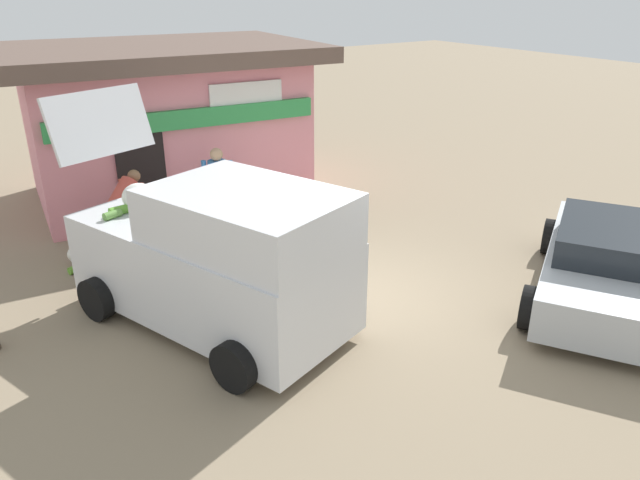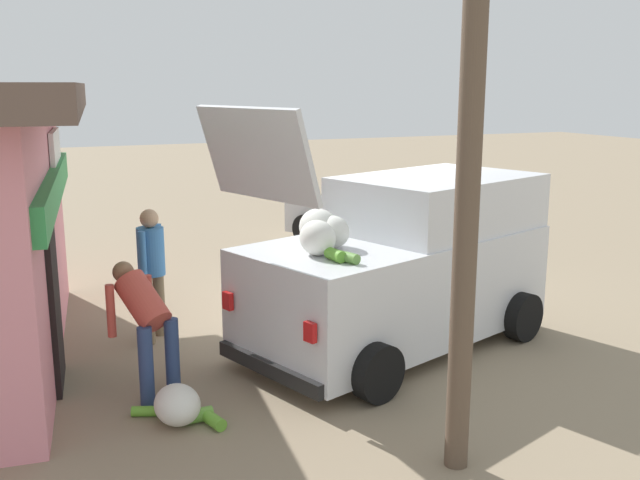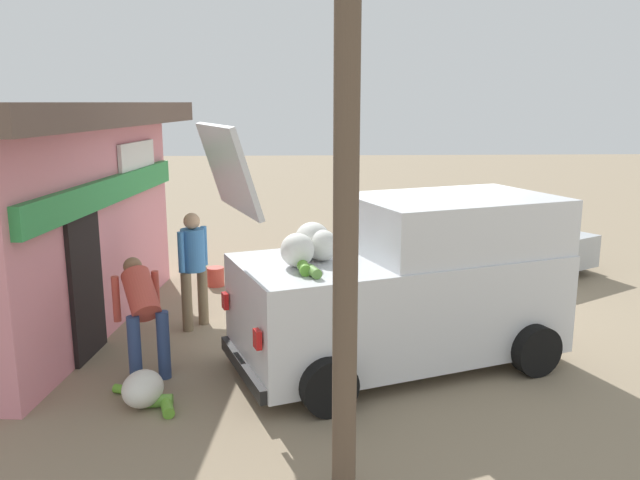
% 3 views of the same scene
% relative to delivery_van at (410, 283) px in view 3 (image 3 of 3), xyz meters
% --- Properties ---
extents(ground_plane, '(60.00, 60.00, 0.00)m').
position_rel_delivery_van_xyz_m(ground_plane, '(2.11, -0.58, -1.03)').
color(ground_plane, gray).
extents(delivery_van, '(3.12, 4.60, 3.01)m').
position_rel_delivery_van_xyz_m(delivery_van, '(0.00, 0.00, 0.00)').
color(delivery_van, silver).
rests_on(delivery_van, ground_plane).
extents(parked_sedan, '(4.37, 3.61, 1.19)m').
position_rel_delivery_van_xyz_m(parked_sedan, '(5.15, -2.57, -0.46)').
color(parked_sedan, '#B2B7BC').
rests_on(parked_sedan, ground_plane).
extents(vendor_standing, '(0.49, 0.47, 1.70)m').
position_rel_delivery_van_xyz_m(vendor_standing, '(1.35, 2.88, -0.04)').
color(vendor_standing, '#726047').
rests_on(vendor_standing, ground_plane).
extents(customer_bending, '(0.76, 0.69, 1.39)m').
position_rel_delivery_van_xyz_m(customer_bending, '(-0.30, 3.24, -0.17)').
color(customer_bending, navy).
rests_on(customer_bending, ground_plane).
extents(unloaded_banana_pile, '(0.73, 0.81, 0.37)m').
position_rel_delivery_van_xyz_m(unloaded_banana_pile, '(-1.09, 3.08, -0.86)').
color(unloaded_banana_pile, silver).
rests_on(unloaded_banana_pile, ground_plane).
extents(paint_bucket, '(0.31, 0.31, 0.34)m').
position_rel_delivery_van_xyz_m(paint_bucket, '(3.50, 2.83, -0.86)').
color(paint_bucket, '#BF3F33').
rests_on(paint_bucket, ground_plane).
extents(utility_pole, '(0.20, 0.20, 4.89)m').
position_rel_delivery_van_xyz_m(utility_pole, '(-2.80, 1.05, 1.42)').
color(utility_pole, brown).
rests_on(utility_pole, ground_plane).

